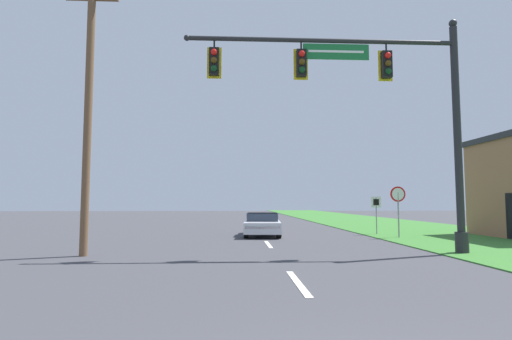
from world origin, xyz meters
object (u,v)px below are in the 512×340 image
signal_mast (384,103)px  route_sign_post (376,207)px  utility_pole_near (88,106)px  car_ahead (262,224)px  stop_sign (398,200)px

signal_mast → route_sign_post: 9.27m
signal_mast → route_sign_post: size_ratio=4.83×
route_sign_post → utility_pole_near: size_ratio=0.21×
signal_mast → car_ahead: (-3.76, 7.73, -4.62)m
car_ahead → stop_sign: stop_sign is taller
car_ahead → stop_sign: bearing=-15.0°
signal_mast → utility_pole_near: utility_pole_near is taller
stop_sign → route_sign_post: bearing=99.0°
signal_mast → route_sign_post: (2.53, 8.12, -3.69)m
signal_mast → utility_pole_near: 10.15m
signal_mast → utility_pole_near: size_ratio=1.01×
stop_sign → utility_pole_near: utility_pole_near is taller
car_ahead → route_sign_post: bearing=3.5°
route_sign_post → signal_mast: bearing=-107.3°
car_ahead → utility_pole_near: (-6.39, -7.70, 4.39)m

